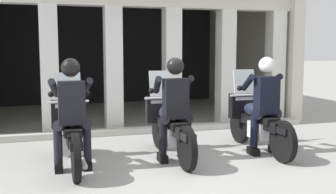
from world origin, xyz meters
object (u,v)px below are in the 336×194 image
(motorcycle_center, at_px, (169,125))
(police_officer_center, at_px, (175,100))
(motorcycle_left, at_px, (71,132))
(police_officer_right, at_px, (266,97))
(motorcycle_right, at_px, (256,121))
(police_officer_left, at_px, (71,105))

(motorcycle_center, distance_m, police_officer_center, 0.52)
(motorcycle_left, distance_m, police_officer_right, 3.10)
(motorcycle_left, height_order, motorcycle_right, same)
(motorcycle_left, relative_size, motorcycle_right, 1.00)
(motorcycle_center, distance_m, police_officer_right, 1.62)
(motorcycle_left, distance_m, police_officer_left, 0.52)
(motorcycle_left, xyz_separation_m, police_officer_right, (3.06, -0.27, 0.44))
(police_officer_left, bearing_deg, police_officer_right, -15.88)
(motorcycle_center, height_order, motorcycle_right, same)
(police_officer_left, relative_size, police_officer_right, 1.00)
(police_officer_left, height_order, motorcycle_right, police_officer_left)
(police_officer_left, xyz_separation_m, police_officer_right, (3.06, 0.01, 0.00))
(police_officer_left, xyz_separation_m, motorcycle_right, (3.06, 0.30, -0.44))
(motorcycle_left, bearing_deg, motorcycle_center, -14.61)
(motorcycle_left, relative_size, police_officer_center, 1.29)
(police_officer_left, xyz_separation_m, police_officer_center, (1.53, 0.04, 0.00))
(motorcycle_center, distance_m, motorcycle_right, 1.53)
(motorcycle_left, bearing_deg, police_officer_center, -25.15)
(motorcycle_right, height_order, police_officer_right, police_officer_right)
(motorcycle_center, xyz_separation_m, police_officer_center, (-0.00, -0.28, 0.44))
(motorcycle_center, relative_size, police_officer_center, 1.29)
(motorcycle_right, bearing_deg, police_officer_right, -99.49)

